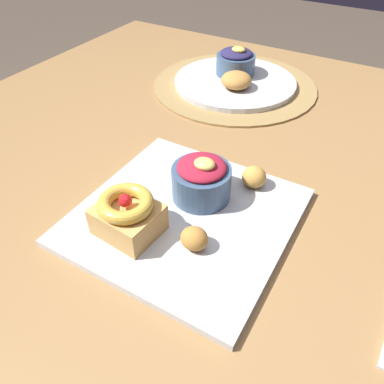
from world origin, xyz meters
The scene contains 11 objects.
ground_plane centered at (0.00, 0.00, 0.00)m, with size 8.00×8.00×0.00m, color brown.
dining_table centered at (0.00, 0.00, 0.64)m, with size 1.29×1.10×0.73m.
woven_placemat centered at (-0.13, 0.26, 0.73)m, with size 0.39×0.39×0.01m, color #997A47.
front_plate centered at (0.01, -0.20, 0.74)m, with size 0.31×0.31×0.01m, color silver.
cake_slice centered at (-0.04, -0.27, 0.77)m, with size 0.09×0.08×0.07m.
berry_ramekin centered at (0.01, -0.15, 0.78)m, with size 0.09×0.09×0.08m.
fritter_front centered at (0.05, -0.25, 0.76)m, with size 0.04×0.04×0.03m, color #BC7F38.
fritter_middle centered at (0.07, -0.09, 0.76)m, with size 0.04×0.04×0.04m, color gold.
back_plate centered at (-0.13, 0.26, 0.74)m, with size 0.29×0.29×0.01m, color silver.
back_ramekin centered at (-0.14, 0.29, 0.78)m, with size 0.09×0.09×0.07m.
back_pastry centered at (-0.11, 0.22, 0.77)m, with size 0.07×0.07×0.04m, color #B77F3D.
Camera 1 is at (0.22, -0.55, 1.14)m, focal length 35.53 mm.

